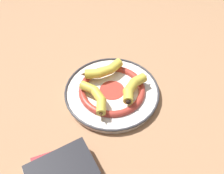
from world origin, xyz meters
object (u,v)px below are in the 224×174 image
Objects in this scene: book_stack at (61,172)px; banana_a at (96,97)px; banana_c at (133,87)px; decorative_bowl at (112,91)px; banana_b at (103,71)px.

banana_a is at bearing -132.58° from book_stack.
banana_c is (-0.05, -0.14, 0.00)m from banana_a.
banana_a is 1.13× the size of banana_c.
banana_a is (-0.01, 0.09, 0.04)m from decorative_bowl.
banana_b is 0.15m from banana_c.
decorative_bowl is at bearing -138.20° from book_stack.
banana_a reaches higher than book_stack.
banana_b reaches higher than banana_a.
banana_c reaches higher than book_stack.
decorative_bowl is 2.03× the size of banana_b.
banana_b is at bearing -39.98° from banana_a.
decorative_bowl is at bearing -69.98° from banana_c.
banana_c is (-0.15, -0.04, -0.00)m from banana_b.
banana_c is at bearing -149.98° from book_stack.
banana_b is at bearing -129.56° from book_stack.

